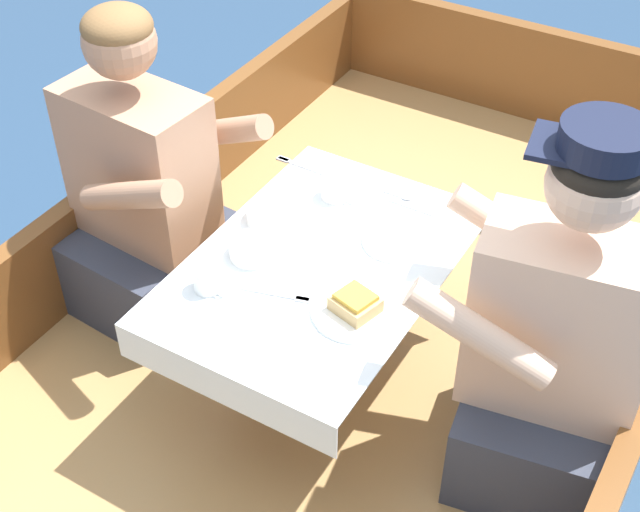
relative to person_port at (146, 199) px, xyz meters
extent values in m
plane|color=navy|center=(0.60, -0.12, -0.74)|extent=(60.00, 60.00, 0.00)
cube|color=#A87F4C|center=(0.60, -0.12, -0.56)|extent=(1.71, 3.50, 0.36)
cube|color=brown|center=(-0.23, -0.12, -0.21)|extent=(0.06, 3.50, 0.33)
cube|color=brown|center=(1.42, -0.12, -0.21)|extent=(0.06, 3.50, 0.33)
cube|color=brown|center=(0.60, 1.60, -0.19)|extent=(1.59, 0.06, 0.38)
cylinder|color=#B2B2B7|center=(0.60, -0.04, -0.17)|extent=(0.07, 0.07, 0.41)
cube|color=#A87F4C|center=(0.60, -0.04, 0.04)|extent=(0.57, 0.84, 0.02)
cube|color=white|center=(0.60, -0.04, 0.05)|extent=(0.60, 0.87, 0.00)
cube|color=white|center=(0.60, -0.47, 0.00)|extent=(0.60, 0.00, 0.10)
cube|color=white|center=(0.60, 0.40, 0.00)|extent=(0.60, 0.00, 0.10)
cube|color=#333847|center=(-0.01, 0.00, -0.25)|extent=(0.39, 0.47, 0.26)
cube|color=tan|center=(-0.01, 0.00, 0.11)|extent=(0.42, 0.25, 0.46)
sphere|color=tan|center=(-0.01, 0.00, 0.49)|extent=(0.19, 0.19, 0.19)
ellipsoid|color=brown|center=(-0.01, 0.00, 0.53)|extent=(0.18, 0.18, 0.10)
cylinder|color=tan|center=(0.16, 0.17, 0.19)|extent=(0.34, 0.10, 0.21)
cylinder|color=tan|center=(0.13, -0.19, 0.19)|extent=(0.34, 0.10, 0.21)
cube|color=#333847|center=(1.20, 0.01, -0.25)|extent=(0.43, 0.49, 0.26)
cube|color=beige|center=(1.20, 0.01, 0.11)|extent=(0.43, 0.28, 0.46)
sphere|color=beige|center=(1.20, 0.01, 0.49)|extent=(0.20, 0.20, 0.20)
ellipsoid|color=black|center=(1.20, 0.01, 0.54)|extent=(0.19, 0.19, 0.11)
cylinder|color=beige|center=(1.08, -0.20, 0.19)|extent=(0.34, 0.13, 0.21)
cylinder|color=beige|center=(1.02, 0.16, 0.19)|extent=(0.34, 0.13, 0.21)
cylinder|color=black|center=(1.20, 0.01, 0.60)|extent=(0.18, 0.18, 0.06)
cube|color=black|center=(1.11, -0.01, 0.57)|extent=(0.12, 0.15, 0.01)
cylinder|color=white|center=(0.76, -0.15, 0.06)|extent=(0.21, 0.21, 0.01)
cylinder|color=white|center=(0.72, 0.13, 0.06)|extent=(0.17, 0.17, 0.01)
cube|color=tan|center=(0.76, -0.15, 0.08)|extent=(0.12, 0.11, 0.04)
cube|color=gold|center=(0.76, -0.15, 0.11)|extent=(0.10, 0.09, 0.01)
cylinder|color=white|center=(0.44, -0.10, 0.07)|extent=(0.12, 0.12, 0.04)
cylinder|color=beige|center=(0.44, -0.10, 0.08)|extent=(0.10, 0.10, 0.02)
cylinder|color=white|center=(0.41, 0.04, 0.07)|extent=(0.14, 0.14, 0.04)
cylinder|color=beige|center=(0.41, 0.04, 0.08)|extent=(0.12, 0.12, 0.02)
cylinder|color=white|center=(0.49, 0.22, 0.08)|extent=(0.08, 0.08, 0.05)
torus|color=white|center=(0.54, 0.22, 0.08)|extent=(0.04, 0.01, 0.04)
cylinder|color=#3D2314|center=(0.49, 0.22, 0.10)|extent=(0.07, 0.07, 0.01)
cylinder|color=white|center=(0.41, -0.26, 0.09)|extent=(0.07, 0.07, 0.06)
torus|color=white|center=(0.46, -0.26, 0.09)|extent=(0.04, 0.01, 0.04)
cylinder|color=#3D2314|center=(0.41, -0.26, 0.10)|extent=(0.06, 0.06, 0.01)
cube|color=silver|center=(0.68, 0.28, 0.06)|extent=(0.17, 0.01, 0.00)
cube|color=silver|center=(0.60, 0.31, 0.06)|extent=(0.17, 0.02, 0.00)
ellipsoid|color=silver|center=(0.67, 0.31, 0.06)|extent=(0.04, 0.02, 0.01)
cube|color=silver|center=(0.57, -0.20, 0.06)|extent=(0.17, 0.06, 0.00)
cube|color=silver|center=(0.63, -0.18, 0.06)|extent=(0.04, 0.03, 0.00)
cube|color=silver|center=(0.34, 0.30, 0.06)|extent=(0.17, 0.02, 0.00)
cube|color=silver|center=(0.27, 0.30, 0.06)|extent=(0.04, 0.02, 0.00)
camera|label=1|loc=(1.46, -1.49, 1.52)|focal=50.00mm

